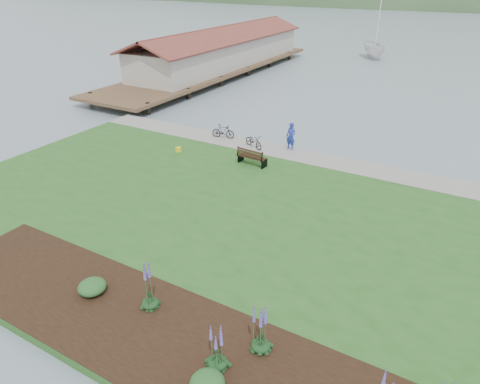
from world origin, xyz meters
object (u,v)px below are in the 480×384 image
object	(u,v)px
person	(291,134)
sailboat	(373,59)
bicycle_a	(254,141)
park_bench	(251,157)

from	to	relation	value
person	sailboat	size ratio (longest dim) A/B	0.08
bicycle_a	sailboat	world-z (taller)	sailboat
bicycle_a	park_bench	bearing A→B (deg)	-128.53
park_bench	sailboat	bearing A→B (deg)	99.29
park_bench	bicycle_a	world-z (taller)	park_bench
person	sailboat	bearing A→B (deg)	105.97
bicycle_a	sailboat	xyz separation A→B (m)	(-2.05, 40.12, -0.87)
park_bench	bicycle_a	distance (m)	2.95
park_bench	sailboat	world-z (taller)	sailboat
bicycle_a	sailboat	bearing A→B (deg)	29.03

